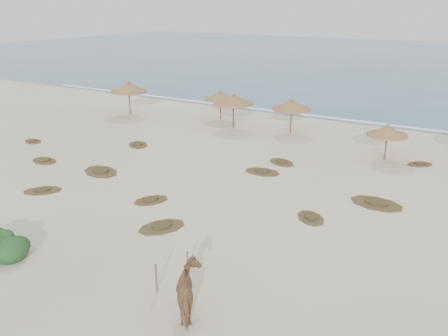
% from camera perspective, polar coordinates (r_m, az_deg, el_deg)
% --- Properties ---
extents(ground, '(160.00, 160.00, 0.00)m').
position_cam_1_polar(ground, '(24.74, -9.55, -5.76)').
color(ground, beige).
rests_on(ground, ground).
extents(ocean, '(200.00, 100.00, 0.01)m').
position_cam_1_polar(ocean, '(93.55, 22.64, 10.99)').
color(ocean, '#2B5582').
rests_on(ocean, ground).
extents(foam_line, '(70.00, 0.60, 0.01)m').
position_cam_1_polar(foam_line, '(46.47, 11.96, 5.64)').
color(foam_line, silver).
rests_on(foam_line, ground).
extents(palapa_0, '(4.17, 4.17, 3.16)m').
position_cam_1_polar(palapa_0, '(47.29, -10.84, 8.96)').
color(palapa_0, brown).
rests_on(palapa_0, ground).
extents(palapa_1, '(2.95, 2.95, 2.67)m').
position_cam_1_polar(palapa_1, '(44.49, -0.43, 8.20)').
color(palapa_1, brown).
rests_on(palapa_1, ground).
extents(palapa_2, '(3.91, 3.91, 3.03)m').
position_cam_1_polar(palapa_2, '(41.25, 1.08, 7.76)').
color(palapa_2, brown).
rests_on(palapa_2, ground).
extents(palapa_3, '(3.56, 3.56, 2.83)m').
position_cam_1_polar(palapa_3, '(40.19, 7.74, 7.08)').
color(palapa_3, brown).
rests_on(palapa_3, ground).
extents(palapa_4, '(2.65, 2.65, 2.48)m').
position_cam_1_polar(palapa_4, '(34.57, 18.17, 3.98)').
color(palapa_4, brown).
rests_on(palapa_4, ground).
extents(horse, '(2.06, 2.21, 1.76)m').
position_cam_1_polar(horse, '(17.13, -3.86, -13.97)').
color(horse, olive).
rests_on(horse, ground).
extents(fence_post_near, '(0.10, 0.10, 1.13)m').
position_cam_1_polar(fence_post_near, '(18.63, -7.76, -12.35)').
color(fence_post_near, '#625849').
rests_on(fence_post_near, ground).
extents(fence_post_far, '(0.08, 0.08, 0.94)m').
position_cam_1_polar(fence_post_far, '(19.69, -4.19, -10.71)').
color(fence_post_far, '#625849').
rests_on(fence_post_far, ground).
extents(scrub_0, '(2.22, 1.66, 0.16)m').
position_cam_1_polar(scrub_0, '(35.06, -19.85, 0.80)').
color(scrub_0, brown).
rests_on(scrub_0, ground).
extents(scrub_1, '(3.17, 2.60, 0.16)m').
position_cam_1_polar(scrub_1, '(31.82, -13.91, -0.38)').
color(scrub_1, brown).
rests_on(scrub_1, ground).
extents(scrub_2, '(1.90, 2.23, 0.16)m').
position_cam_1_polar(scrub_2, '(26.78, -8.36, -3.64)').
color(scrub_2, brown).
rests_on(scrub_2, ground).
extents(scrub_3, '(2.29, 1.50, 0.16)m').
position_cam_1_polar(scrub_3, '(30.94, 4.38, -0.41)').
color(scrub_3, brown).
rests_on(scrub_3, ground).
extents(scrub_4, '(2.15, 2.17, 0.16)m').
position_cam_1_polar(scrub_4, '(24.78, 9.87, -5.61)').
color(scrub_4, brown).
rests_on(scrub_4, ground).
extents(scrub_5, '(3.06, 2.24, 0.16)m').
position_cam_1_polar(scrub_5, '(27.27, 17.03, -3.88)').
color(scrub_5, brown).
rests_on(scrub_5, ground).
extents(scrub_6, '(2.44, 2.41, 0.16)m').
position_cam_1_polar(scrub_6, '(37.22, -9.79, 2.65)').
color(scrub_6, brown).
rests_on(scrub_6, ground).
extents(scrub_7, '(2.39, 2.16, 0.16)m').
position_cam_1_polar(scrub_7, '(32.86, 6.62, 0.66)').
color(scrub_7, brown).
rests_on(scrub_7, ground).
extents(scrub_8, '(1.88, 1.47, 0.16)m').
position_cam_1_polar(scrub_8, '(40.24, -21.00, 2.88)').
color(scrub_8, brown).
rests_on(scrub_8, ground).
extents(scrub_9, '(2.32, 2.71, 0.16)m').
position_cam_1_polar(scrub_9, '(23.67, -7.13, -6.66)').
color(scrub_9, brown).
rests_on(scrub_9, ground).
extents(scrub_10, '(1.99, 1.97, 0.16)m').
position_cam_1_polar(scrub_10, '(34.67, 21.46, 0.42)').
color(scrub_10, brown).
rests_on(scrub_10, ground).
extents(scrub_11, '(2.41, 2.41, 0.16)m').
position_cam_1_polar(scrub_11, '(29.61, -20.04, -2.41)').
color(scrub_11, brown).
rests_on(scrub_11, ground).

